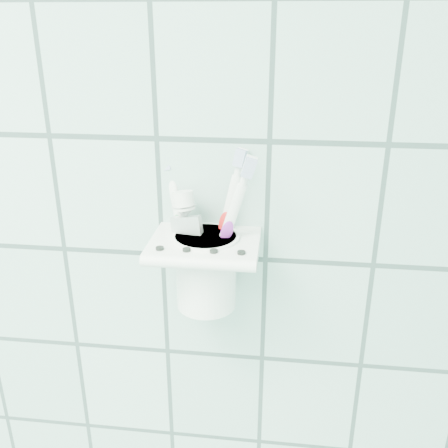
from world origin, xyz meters
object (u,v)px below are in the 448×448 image
at_px(toothbrush_pink, 192,231).
at_px(toothbrush_orange, 204,223).
at_px(toothbrush_blue, 208,223).
at_px(toothpaste_tube, 195,242).
at_px(holder_bracket, 205,246).
at_px(cup, 206,268).

relative_size(toothbrush_pink, toothbrush_orange, 0.94).
relative_size(toothbrush_blue, toothpaste_tube, 1.31).
relative_size(toothbrush_blue, toothbrush_orange, 0.97).
relative_size(holder_bracket, cup, 1.36).
distance_m(toothbrush_orange, toothpaste_tube, 0.03).
xyz_separation_m(toothbrush_blue, toothpaste_tube, (-0.01, -0.03, -0.02)).
xyz_separation_m(holder_bracket, toothbrush_orange, (-0.00, 0.02, 0.02)).
height_order(holder_bracket, toothbrush_pink, toothbrush_pink).
height_order(cup, toothpaste_tube, toothpaste_tube).
relative_size(toothbrush_orange, toothpaste_tube, 1.35).
bearing_deg(toothbrush_pink, cup, 22.30).
xyz_separation_m(holder_bracket, cup, (0.00, 0.00, -0.03)).
bearing_deg(holder_bracket, toothbrush_orange, 105.12).
height_order(toothbrush_pink, toothbrush_blue, toothbrush_blue).
distance_m(toothbrush_pink, toothbrush_orange, 0.02).
bearing_deg(toothbrush_pink, toothbrush_orange, 59.56).
bearing_deg(holder_bracket, toothpaste_tube, -169.94).
distance_m(cup, toothbrush_blue, 0.06).
bearing_deg(holder_bracket, toothbrush_blue, 90.46).
xyz_separation_m(holder_bracket, toothbrush_pink, (-0.02, 0.00, 0.02)).
bearing_deg(toothbrush_pink, toothbrush_blue, 64.39).
relative_size(cup, toothbrush_orange, 0.49).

